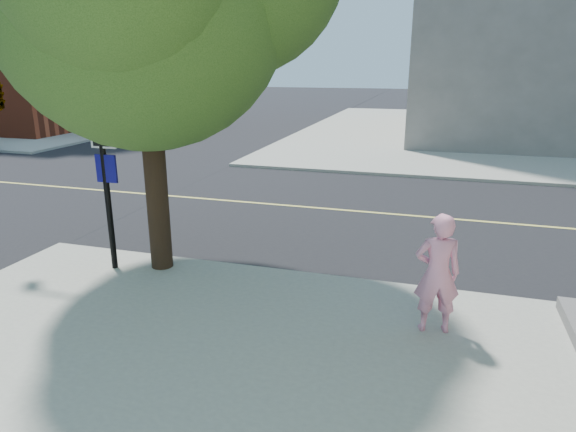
% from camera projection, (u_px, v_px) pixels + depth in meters
% --- Properties ---
extents(ground, '(140.00, 140.00, 0.00)m').
position_uv_depth(ground, '(101.00, 253.00, 10.36)').
color(ground, black).
rests_on(ground, ground).
extents(road_ew, '(140.00, 9.00, 0.01)m').
position_uv_depth(road_ew, '(199.00, 199.00, 14.48)').
color(road_ew, black).
rests_on(road_ew, ground).
extents(sidewalk_nw, '(26.00, 25.00, 0.12)m').
position_uv_depth(sidewalk_nw, '(15.00, 116.00, 36.38)').
color(sidewalk_nw, '#9C9B8D').
rests_on(sidewalk_nw, ground).
extents(man_on_phone, '(0.69, 0.53, 1.72)m').
position_uv_depth(man_on_phone, '(437.00, 274.00, 6.91)').
color(man_on_phone, pink).
rests_on(man_on_phone, sidewalk_se).
extents(signal_pole, '(3.30, 0.37, 3.72)m').
position_uv_depth(signal_pole, '(10.00, 97.00, 8.94)').
color(signal_pole, black).
rests_on(signal_pole, sidewalk_se).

